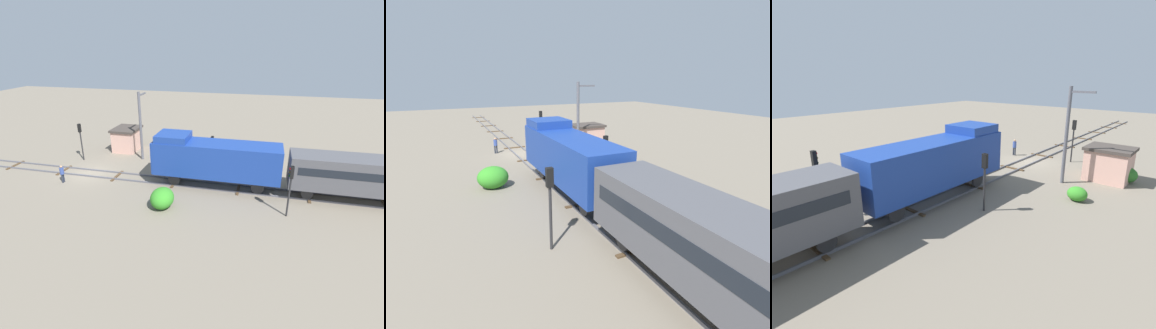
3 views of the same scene
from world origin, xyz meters
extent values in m
plane|color=#756B5B|center=(0.00, 0.00, 0.00)|extent=(106.23, 106.23, 0.00)
cube|color=#595960|center=(-0.72, 0.00, 0.08)|extent=(0.10, 70.82, 0.16)
cube|color=#595960|center=(0.72, 0.00, 0.08)|extent=(0.10, 70.82, 0.16)
cube|color=#4C3823|center=(0.00, -8.85, 0.04)|extent=(2.40, 0.24, 0.09)
cube|color=#4C3823|center=(0.00, -2.95, 0.04)|extent=(2.40, 0.24, 0.09)
cube|color=#4C3823|center=(0.00, 2.95, 0.04)|extent=(2.40, 0.24, 0.09)
cube|color=#4C3823|center=(0.00, 8.85, 0.04)|extent=(2.40, 0.24, 0.09)
cube|color=#4C3823|center=(0.00, 14.75, 0.04)|extent=(2.40, 0.24, 0.09)
cube|color=#4C3823|center=(0.00, 20.66, 0.04)|extent=(2.40, 0.24, 0.09)
cube|color=navy|center=(0.00, 12.71, 2.71)|extent=(2.90, 11.00, 2.90)
cube|color=navy|center=(0.00, 8.81, 4.46)|extent=(2.75, 2.80, 0.60)
cube|color=navy|center=(0.00, 7.16, 2.71)|extent=(2.84, 0.10, 2.84)
cube|color=white|center=(0.00, 7.12, 2.51)|extent=(2.46, 0.06, 0.20)
sphere|color=white|center=(-0.45, 7.11, 3.81)|extent=(0.28, 0.28, 0.28)
sphere|color=white|center=(0.45, 7.11, 3.81)|extent=(0.28, 0.28, 0.28)
cylinder|color=#262628|center=(0.00, 6.86, 0.86)|extent=(0.36, 0.50, 0.36)
cylinder|color=#262628|center=(-0.72, 9.01, 0.71)|extent=(0.18, 1.10, 1.10)
cylinder|color=#262628|center=(0.72, 9.01, 0.71)|extent=(0.18, 1.10, 1.10)
cylinder|color=#262628|center=(-0.72, 16.41, 0.71)|extent=(0.18, 1.10, 1.10)
cylinder|color=#262628|center=(0.72, 16.41, 0.71)|extent=(0.18, 1.10, 1.10)
cube|color=#4C4C51|center=(0.00, 25.81, 2.47)|extent=(2.80, 14.00, 2.70)
cube|color=black|center=(0.00, 25.81, 2.82)|extent=(2.84, 12.88, 0.64)
cylinder|color=#262628|center=(-0.72, 20.41, 0.64)|extent=(0.16, 0.96, 0.96)
cylinder|color=#262628|center=(0.72, 20.41, 0.64)|extent=(0.16, 0.96, 0.96)
cylinder|color=#262628|center=(-3.20, -2.69, 2.05)|extent=(0.14, 0.14, 4.11)
cube|color=black|center=(-3.20, -2.69, 3.66)|extent=(0.32, 0.24, 0.90)
sphere|color=#390606|center=(-3.20, -2.83, 3.93)|extent=(0.16, 0.16, 0.16)
sphere|color=yellow|center=(-3.20, -2.83, 3.65)|extent=(0.16, 0.16, 0.16)
sphere|color=black|center=(-3.20, -2.83, 3.37)|extent=(0.16, 0.16, 0.16)
cylinder|color=#262628|center=(-3.40, 11.73, 1.85)|extent=(0.14, 0.14, 3.70)
cube|color=black|center=(-3.40, 11.73, 3.25)|extent=(0.32, 0.24, 0.90)
sphere|color=#390606|center=(-3.40, 11.59, 3.52)|extent=(0.16, 0.16, 0.16)
sphere|color=#3C3306|center=(-3.40, 11.59, 3.24)|extent=(0.16, 0.16, 0.16)
sphere|color=green|center=(-3.40, 11.59, 2.96)|extent=(0.16, 0.16, 0.16)
cylinder|color=#262628|center=(3.60, 18.70, 2.03)|extent=(0.14, 0.14, 4.05)
cube|color=black|center=(3.60, 18.70, 3.60)|extent=(0.32, 0.24, 0.90)
sphere|color=red|center=(3.60, 18.56, 3.87)|extent=(0.16, 0.16, 0.16)
sphere|color=#3C3306|center=(3.60, 18.56, 3.59)|extent=(0.16, 0.16, 0.16)
sphere|color=black|center=(3.60, 18.56, 3.31)|extent=(0.16, 0.16, 0.16)
cylinder|color=#262B38|center=(2.30, -1.31, 0.42)|extent=(0.15, 0.15, 0.85)
cylinder|color=#262B38|center=(2.50, -1.31, 0.42)|extent=(0.15, 0.15, 0.85)
cylinder|color=#33478C|center=(2.40, -1.31, 1.16)|extent=(0.38, 0.38, 0.62)
sphere|color=tan|center=(2.40, -1.31, 1.58)|extent=(0.23, 0.23, 0.23)
cylinder|color=#595960|center=(-5.00, 3.59, 3.72)|extent=(0.28, 0.28, 7.44)
cube|color=#595960|center=(-5.90, 3.59, 7.04)|extent=(1.80, 0.16, 0.16)
cube|color=#D19E8C|center=(-7.50, 0.65, 1.25)|extent=(3.20, 2.60, 2.50)
cube|color=#3F3833|center=(-7.50, 0.65, 2.62)|extent=(3.50, 2.90, 0.24)
cube|color=#2D2319|center=(-7.50, -0.67, 0.95)|extent=(0.80, 0.06, 1.90)
ellipsoid|color=#2C6C26|center=(-8.75, 0.26, 0.64)|extent=(1.76, 1.44, 1.28)
ellipsoid|color=#338A26|center=(4.57, 9.19, 0.82)|extent=(2.25, 1.84, 1.64)
ellipsoid|color=#348926|center=(-7.24, 6.40, 0.49)|extent=(1.35, 1.11, 0.98)
camera|label=1|loc=(24.18, 16.34, 12.19)|focal=28.00mm
camera|label=2|loc=(7.86, 30.58, 7.89)|focal=28.00mm
camera|label=3|loc=(-13.68, 25.63, 8.15)|focal=28.00mm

